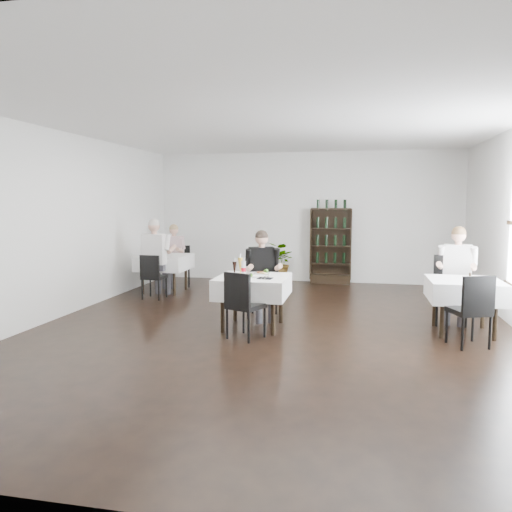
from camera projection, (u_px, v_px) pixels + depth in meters
The scene contains 23 objects.
room_shell at pixel (273, 227), 7.21m from camera, with size 9.00×9.00×9.00m.
wine_shelf at pixel (331, 246), 11.36m from camera, with size 0.90×0.28×1.75m.
main_table at pixel (253, 286), 7.37m from camera, with size 1.03×1.03×0.77m.
left_table at pixel (164, 262), 10.28m from camera, with size 0.98×0.98×0.77m.
right_table at pixel (464, 290), 7.06m from camera, with size 0.98×0.98×0.77m.
potted_tree at pixel (279, 262), 11.53m from camera, with size 0.85×0.73×0.94m, color #1F571E.
main_chair_far at pixel (263, 281), 8.16m from camera, with size 0.46×0.47×1.01m.
main_chair_near at pixel (242, 301), 6.74m from camera, with size 0.56×0.56×0.93m.
left_chair_far at pixel (181, 263), 11.06m from camera, with size 0.51×0.51×0.89m.
left_chair_near at pixel (152, 274), 9.52m from camera, with size 0.41×0.42×0.86m.
right_chair_far at pixel (450, 285), 7.66m from camera, with size 0.50×0.50×1.04m.
right_chair_near at pixel (472, 306), 6.35m from camera, with size 0.56×0.56×0.95m.
diner_main at pixel (262, 268), 7.87m from camera, with size 0.62×0.65×1.42m.
diner_left_far at pixel (173, 251), 10.92m from camera, with size 0.52×0.52×1.37m.
diner_left_near at pixel (156, 252), 9.74m from camera, with size 0.58×0.58×1.54m.
diner_right_far at pixel (457, 267), 7.69m from camera, with size 0.62×0.65×1.49m.
plate_far at pixel (262, 273), 7.58m from camera, with size 0.25×0.25×0.08m.
plate_near at pixel (247, 277), 7.16m from camera, with size 0.30×0.30×0.07m.
pilsner_dark at pixel (234, 269), 7.30m from camera, with size 0.07×0.07×0.28m.
pilsner_lager at pixel (240, 266), 7.46m from camera, with size 0.08×0.08×0.33m.
coke_bottle at pixel (244, 268), 7.38m from camera, with size 0.07×0.07×0.28m.
napkin_cutlery at pixel (265, 278), 7.15m from camera, with size 0.22×0.23×0.02m.
pepper_mill at pixel (470, 276), 7.12m from camera, with size 0.04×0.04×0.09m, color black.
Camera 1 is at (1.21, -7.11, 1.87)m, focal length 35.00 mm.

